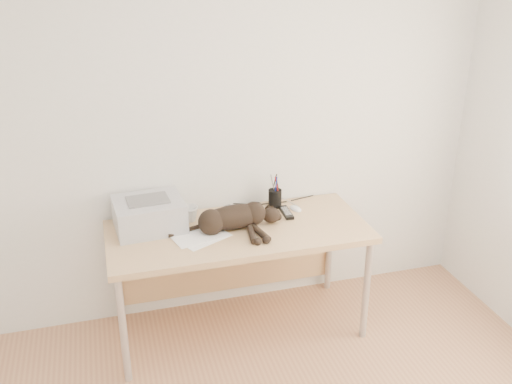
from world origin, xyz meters
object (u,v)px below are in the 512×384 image
object	(u,v)px
printer	(149,214)
pen_cup	(275,198)
cat	(231,219)
desk	(235,242)
mouse	(296,207)
mug	(190,214)

from	to	relation	value
printer	pen_cup	size ratio (longest dim) A/B	1.94
cat	pen_cup	distance (m)	0.43
desk	printer	bearing A→B (deg)	171.51
cat	mouse	xyz separation A→B (m)	(0.47, 0.16, -0.05)
mug	mouse	bearing A→B (deg)	-1.94
printer	mug	distance (m)	0.26
desk	printer	distance (m)	0.57
desk	mug	distance (m)	0.34
pen_cup	mouse	size ratio (longest dim) A/B	2.12
desk	cat	distance (m)	0.22
desk	mouse	distance (m)	0.47
cat	pen_cup	size ratio (longest dim) A/B	3.19
printer	cat	distance (m)	0.51
printer	pen_cup	bearing A→B (deg)	6.01
desk	cat	size ratio (longest dim) A/B	2.23
printer	mouse	size ratio (longest dim) A/B	4.13
desk	mouse	size ratio (longest dim) A/B	15.12
cat	mug	world-z (taller)	cat
printer	pen_cup	xyz separation A→B (m)	(0.84, 0.09, -0.03)
printer	mouse	xyz separation A→B (m)	(0.95, 0.01, -0.08)
desk	cat	bearing A→B (deg)	-117.16
pen_cup	cat	bearing A→B (deg)	-145.33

